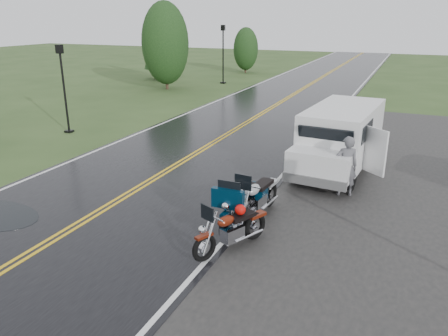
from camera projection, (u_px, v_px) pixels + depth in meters
name	position (u px, v px, depth m)	size (l,w,h in m)	color
ground	(103.00, 211.00, 12.12)	(120.00, 120.00, 0.00)	#2D471E
road	(237.00, 129.00, 20.78)	(8.00, 100.00, 0.04)	black
motorcycle_red	(204.00, 237.00, 9.33)	(0.78, 2.14, 1.26)	#5B180A
motorcycle_teal	(227.00, 214.00, 10.21)	(0.90, 2.46, 1.45)	#042135
motorcycle_silver	(241.00, 207.00, 10.60)	(0.88, 2.43, 1.44)	#989B9F
van_white	(298.00, 149.00, 13.90)	(2.11, 5.64, 2.22)	white
person_at_van	(346.00, 167.00, 12.84)	(0.66, 0.44, 1.82)	#55555A
lamp_post_near_left	(64.00, 89.00, 19.63)	(0.34, 0.34, 3.98)	black
lamp_post_far_left	(223.00, 54.00, 34.26)	(0.39, 0.39, 4.52)	black
tree_left_mid	(166.00, 52.00, 31.34)	(3.38, 3.38, 5.27)	#1E3D19
tree_left_far	(246.00, 54.00, 40.95)	(2.31, 2.31, 3.55)	#1E3D19
pine_left_far	(158.00, 49.00, 36.48)	(2.44, 2.44, 5.08)	#1E3D19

